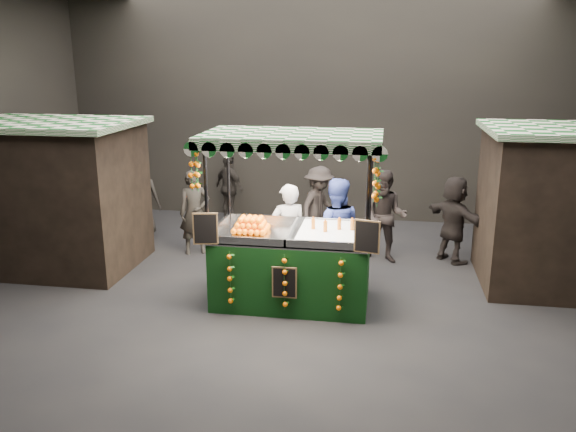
# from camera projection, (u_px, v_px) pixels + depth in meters

# --- Properties ---
(ground) EXTENTS (12.00, 12.00, 0.00)m
(ground) POSITION_uv_depth(u_px,v_px,m) (290.00, 303.00, 8.99)
(ground) COLOR black
(ground) RESTS_ON ground
(market_hall) EXTENTS (12.10, 10.10, 5.05)m
(market_hall) POSITION_uv_depth(u_px,v_px,m) (290.00, 77.00, 8.09)
(market_hall) COLOR black
(market_hall) RESTS_ON ground
(neighbour_stall_left) EXTENTS (3.00, 2.20, 2.60)m
(neighbour_stall_left) POSITION_uv_depth(u_px,v_px,m) (53.00, 194.00, 10.30)
(neighbour_stall_left) COLOR black
(neighbour_stall_left) RESTS_ON ground
(neighbour_stall_right) EXTENTS (3.00, 2.20, 2.60)m
(neighbour_stall_right) POSITION_uv_depth(u_px,v_px,m) (576.00, 208.00, 9.37)
(neighbour_stall_right) COLOR black
(neighbour_stall_right) RESTS_ON ground
(juice_stall) EXTENTS (2.69, 1.58, 2.60)m
(juice_stall) POSITION_uv_depth(u_px,v_px,m) (292.00, 253.00, 8.79)
(juice_stall) COLOR black
(juice_stall) RESTS_ON ground
(vendor_grey) EXTENTS (0.73, 0.62, 1.69)m
(vendor_grey) POSITION_uv_depth(u_px,v_px,m) (288.00, 234.00, 9.57)
(vendor_grey) COLOR gray
(vendor_grey) RESTS_ON ground
(vendor_blue) EXTENTS (0.92, 0.74, 1.78)m
(vendor_blue) POSITION_uv_depth(u_px,v_px,m) (335.00, 231.00, 9.57)
(vendor_blue) COLOR navy
(vendor_blue) RESTS_ON ground
(shopper_0) EXTENTS (0.69, 0.60, 1.60)m
(shopper_0) POSITION_uv_depth(u_px,v_px,m) (195.00, 213.00, 11.07)
(shopper_0) COLOR #2B2723
(shopper_0) RESTS_ON ground
(shopper_1) EXTENTS (0.94, 0.79, 1.71)m
(shopper_1) POSITION_uv_depth(u_px,v_px,m) (385.00, 217.00, 10.59)
(shopper_1) COLOR black
(shopper_1) RESTS_ON ground
(shopper_2) EXTENTS (0.95, 0.84, 1.54)m
(shopper_2) POSITION_uv_depth(u_px,v_px,m) (230.00, 188.00, 13.30)
(shopper_2) COLOR #282420
(shopper_2) RESTS_ON ground
(shopper_3) EXTENTS (1.00, 1.20, 1.61)m
(shopper_3) POSITION_uv_depth(u_px,v_px,m) (319.00, 207.00, 11.46)
(shopper_3) COLOR #2E2725
(shopper_3) RESTS_ON ground
(shopper_4) EXTENTS (0.89, 0.63, 1.69)m
(shopper_4) POSITION_uv_depth(u_px,v_px,m) (140.00, 196.00, 12.17)
(shopper_4) COLOR #292521
(shopper_4) RESTS_ON ground
(shopper_5) EXTENTS (1.32, 1.44, 1.60)m
(shopper_5) POSITION_uv_depth(u_px,v_px,m) (454.00, 219.00, 10.61)
(shopper_5) COLOR black
(shopper_5) RESTS_ON ground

